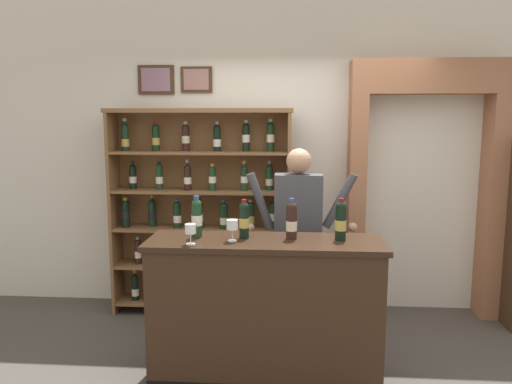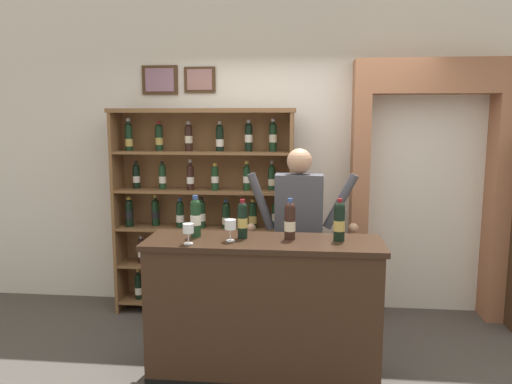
# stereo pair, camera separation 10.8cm
# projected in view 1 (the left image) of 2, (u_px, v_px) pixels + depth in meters

# --- Properties ---
(ground_plane) EXTENTS (14.00, 14.00, 0.02)m
(ground_plane) POSITION_uv_depth(u_px,v_px,m) (289.00, 379.00, 3.67)
(ground_plane) COLOR #47423D
(back_wall) EXTENTS (12.00, 0.19, 3.34)m
(back_wall) POSITION_uv_depth(u_px,v_px,m) (292.00, 142.00, 4.96)
(back_wall) COLOR silver
(back_wall) RESTS_ON ground
(wine_shelf) EXTENTS (1.76, 0.34, 1.99)m
(wine_shelf) POSITION_uv_depth(u_px,v_px,m) (201.00, 206.00, 4.79)
(wine_shelf) COLOR brown
(wine_shelf) RESTS_ON ground
(archway_doorway) EXTENTS (1.43, 0.45, 2.44)m
(archway_doorway) POSITION_uv_depth(u_px,v_px,m) (421.00, 171.00, 4.79)
(archway_doorway) COLOR #9E6647
(archway_doorway) RESTS_ON ground
(tasting_counter) EXTENTS (1.69, 0.53, 1.05)m
(tasting_counter) POSITION_uv_depth(u_px,v_px,m) (264.00, 310.00, 3.60)
(tasting_counter) COLOR #382316
(tasting_counter) RESTS_ON ground
(shopkeeper) EXTENTS (0.93, 0.22, 1.66)m
(shopkeeper) POSITION_uv_depth(u_px,v_px,m) (298.00, 225.00, 4.11)
(shopkeeper) COLOR #2D3347
(shopkeeper) RESTS_ON ground
(tasting_bottle_grappa) EXTENTS (0.08, 0.08, 0.30)m
(tasting_bottle_grappa) POSITION_uv_depth(u_px,v_px,m) (196.00, 217.00, 3.59)
(tasting_bottle_grappa) COLOR #19381E
(tasting_bottle_grappa) RESTS_ON tasting_counter
(tasting_bottle_chianti) EXTENTS (0.07, 0.07, 0.28)m
(tasting_bottle_chianti) POSITION_uv_depth(u_px,v_px,m) (243.00, 219.00, 3.56)
(tasting_bottle_chianti) COLOR black
(tasting_bottle_chianti) RESTS_ON tasting_counter
(tasting_bottle_vin_santo) EXTENTS (0.08, 0.08, 0.30)m
(tasting_bottle_vin_santo) POSITION_uv_depth(u_px,v_px,m) (291.00, 220.00, 3.53)
(tasting_bottle_vin_santo) COLOR black
(tasting_bottle_vin_santo) RESTS_ON tasting_counter
(tasting_bottle_rosso) EXTENTS (0.08, 0.08, 0.30)m
(tasting_bottle_rosso) POSITION_uv_depth(u_px,v_px,m) (340.00, 220.00, 3.50)
(tasting_bottle_rosso) COLOR black
(tasting_bottle_rosso) RESTS_ON tasting_counter
(wine_glass_spare) EXTENTS (0.08, 0.08, 0.14)m
(wine_glass_spare) POSITION_uv_depth(u_px,v_px,m) (190.00, 230.00, 3.38)
(wine_glass_spare) COLOR silver
(wine_glass_spare) RESTS_ON tasting_counter
(wine_glass_left) EXTENTS (0.08, 0.08, 0.15)m
(wine_glass_left) POSITION_uv_depth(u_px,v_px,m) (232.00, 226.00, 3.47)
(wine_glass_left) COLOR silver
(wine_glass_left) RESTS_ON tasting_counter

